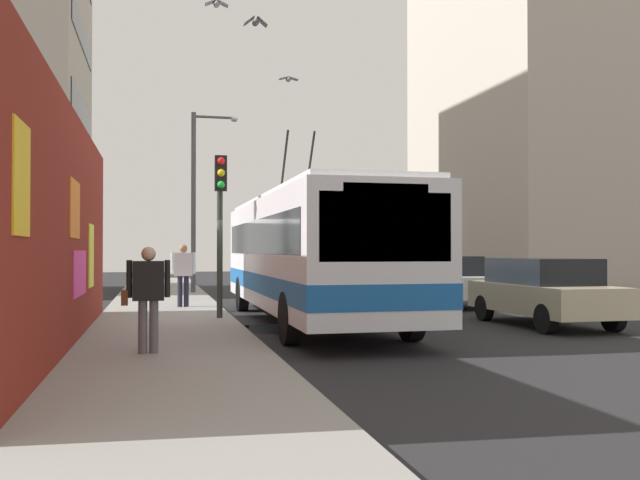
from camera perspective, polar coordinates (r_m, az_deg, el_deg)
ground_plane at (r=17.37m, az=-7.30°, el=-6.69°), size 80.00×80.00×0.00m
sidewalk_slab at (r=17.27m, az=-12.62°, el=-6.46°), size 48.00×3.20×0.15m
graffiti_wall at (r=12.63m, az=-20.28°, el=0.63°), size 12.70×0.32×4.17m
building_far_right at (r=37.77m, az=17.22°, el=11.09°), size 13.67×8.61×19.11m
city_bus at (r=16.72m, az=-0.83°, el=-0.99°), size 11.47×2.69×4.87m
parked_car_champagne at (r=17.00m, az=17.99°, el=-3.97°), size 4.26×1.85×1.58m
parked_car_white at (r=22.22m, az=10.08°, el=-3.25°), size 4.30×1.93×1.58m
pedestrian_midblock at (r=20.12m, az=-11.25°, el=-2.42°), size 0.24×0.70×1.78m
pedestrian_near_wall at (r=11.21m, az=-14.06°, el=-4.09°), size 0.22×0.75×1.68m
traffic_light at (r=16.63m, az=-8.25°, el=2.66°), size 0.49×0.28×3.90m
street_lamp at (r=27.09m, az=-10.02°, el=4.15°), size 0.44×1.79×6.94m
flying_pigeons at (r=15.90m, az=-3.91°, el=18.42°), size 7.86×2.88×1.22m
curbside_puddle at (r=15.67m, az=-4.40°, el=-7.33°), size 1.79×1.79×0.00m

